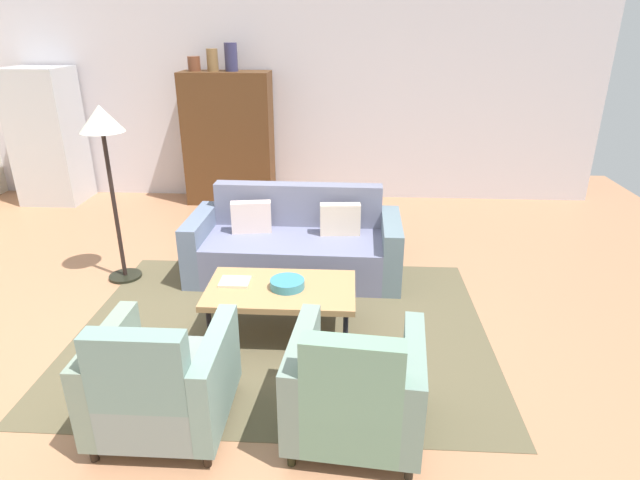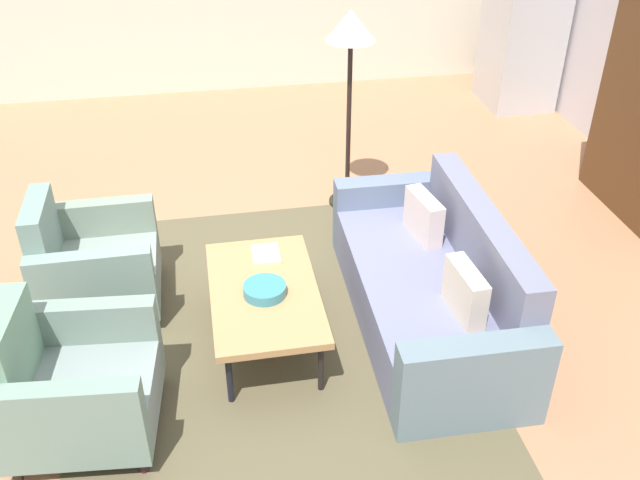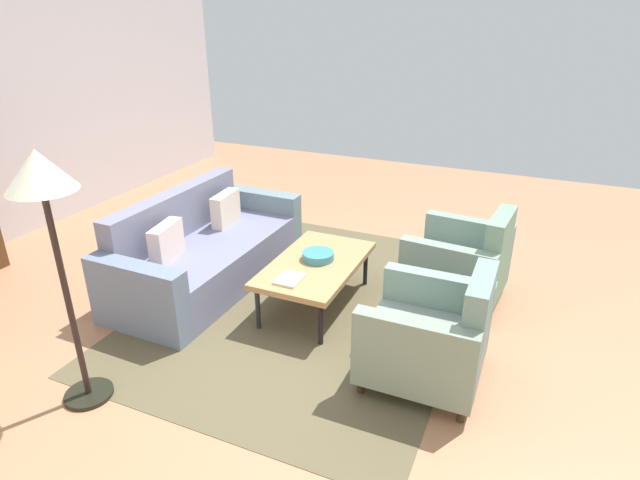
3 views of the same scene
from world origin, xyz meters
name	(u,v)px [view 2 (image 2 of 3)]	position (x,y,z in m)	size (l,w,h in m)	color
ground_plane	(244,305)	(0.00, 0.00, 0.00)	(10.49, 10.49, 0.00)	#AB7552
area_rug	(274,338)	(0.40, 0.17, 0.00)	(3.40, 2.60, 0.01)	brown
couch	(437,286)	(0.40, 1.30, 0.29)	(2.12, 0.94, 0.86)	slate
coffee_table	(264,294)	(0.40, 0.12, 0.39)	(1.20, 0.70, 0.43)	black
armchair_left	(89,266)	(-0.20, -1.05, 0.34)	(0.80, 0.80, 0.88)	black
armchair_right	(71,386)	(0.99, -1.05, 0.34)	(0.87, 0.87, 0.88)	#322B12
fruit_bowl	(265,290)	(0.45, 0.12, 0.46)	(0.28, 0.28, 0.07)	teal
book_stack	(266,254)	(0.01, 0.18, 0.44)	(0.24, 0.19, 0.02)	beige
refrigerator	(524,24)	(-3.28, 3.48, 0.93)	(0.80, 0.73, 1.85)	#B7BABF
floor_lamp	(351,45)	(-1.32, 1.05, 1.44)	(0.40, 0.40, 1.72)	black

